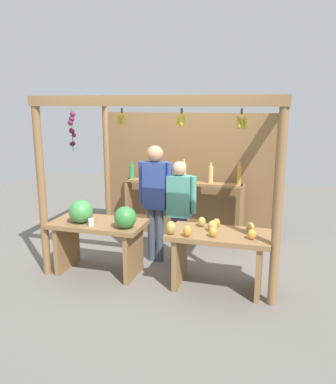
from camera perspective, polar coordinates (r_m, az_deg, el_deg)
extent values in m
plane|color=slate|center=(5.74, 0.55, -9.70)|extent=(12.00, 12.00, 0.00)
cylinder|color=olive|center=(5.14, -18.20, 0.38)|extent=(0.10, 0.10, 2.30)
cylinder|color=olive|center=(4.27, 15.96, -1.96)|extent=(0.10, 0.10, 2.30)
cylinder|color=olive|center=(6.80, -9.01, 3.83)|extent=(0.10, 0.10, 2.30)
cylinder|color=olive|center=(6.17, 16.14, 2.54)|extent=(0.10, 0.10, 2.30)
cube|color=olive|center=(4.37, -2.92, 13.33)|extent=(2.99, 0.12, 0.12)
cube|color=olive|center=(5.85, -13.52, 12.91)|extent=(0.12, 2.05, 0.12)
cube|color=olive|center=(5.10, 16.84, 12.75)|extent=(0.12, 2.05, 0.12)
cube|color=brown|center=(6.37, 2.98, 2.31)|extent=(2.89, 0.04, 2.07)
cylinder|color=brown|center=(4.25, 10.84, 11.65)|extent=(0.02, 0.02, 0.06)
ellipsoid|color=gold|center=(4.25, 11.34, 9.85)|extent=(0.04, 0.07, 0.14)
ellipsoid|color=gold|center=(4.28, 10.97, 10.02)|extent=(0.08, 0.06, 0.15)
ellipsoid|color=gold|center=(4.29, 10.46, 10.01)|extent=(0.06, 0.05, 0.15)
ellipsoid|color=gold|center=(4.26, 10.36, 10.13)|extent=(0.04, 0.09, 0.14)
ellipsoid|color=gold|center=(4.22, 10.39, 10.13)|extent=(0.07, 0.06, 0.15)
ellipsoid|color=gold|center=(4.23, 10.90, 9.85)|extent=(0.07, 0.06, 0.15)
cylinder|color=brown|center=(4.59, -6.84, 11.87)|extent=(0.02, 0.02, 0.06)
ellipsoid|color=gold|center=(4.59, -6.52, 10.54)|extent=(0.04, 0.06, 0.11)
ellipsoid|color=gold|center=(4.61, -6.41, 10.55)|extent=(0.06, 0.07, 0.12)
ellipsoid|color=gold|center=(4.61, -6.70, 10.76)|extent=(0.07, 0.04, 0.11)
ellipsoid|color=gold|center=(4.62, -6.92, 10.38)|extent=(0.06, 0.06, 0.12)
ellipsoid|color=gold|center=(4.61, -7.32, 10.59)|extent=(0.04, 0.07, 0.11)
ellipsoid|color=gold|center=(4.58, -7.22, 10.45)|extent=(0.07, 0.06, 0.12)
ellipsoid|color=gold|center=(4.58, -6.93, 10.72)|extent=(0.06, 0.04, 0.11)
ellipsoid|color=gold|center=(4.56, -6.67, 10.42)|extent=(0.06, 0.05, 0.11)
cylinder|color=brown|center=(4.34, 2.04, 11.89)|extent=(0.02, 0.02, 0.06)
ellipsoid|color=yellow|center=(4.34, 2.39, 10.71)|extent=(0.04, 0.05, 0.12)
ellipsoid|color=yellow|center=(4.37, 2.47, 10.36)|extent=(0.05, 0.05, 0.12)
ellipsoid|color=yellow|center=(4.38, 2.20, 10.55)|extent=(0.07, 0.04, 0.12)
ellipsoid|color=yellow|center=(4.37, 1.73, 10.38)|extent=(0.05, 0.05, 0.12)
ellipsoid|color=yellow|center=(4.36, 1.47, 10.42)|extent=(0.04, 0.07, 0.12)
ellipsoid|color=yellow|center=(4.33, 1.78, 10.73)|extent=(0.07, 0.07, 0.12)
ellipsoid|color=yellow|center=(4.32, 1.91, 10.40)|extent=(0.06, 0.04, 0.12)
ellipsoid|color=yellow|center=(4.32, 2.18, 10.34)|extent=(0.06, 0.06, 0.12)
cylinder|color=#4C422D|center=(5.13, -14.00, 8.95)|extent=(0.01, 0.01, 0.55)
sphere|color=#601E42|center=(5.10, -13.91, 11.13)|extent=(0.07, 0.07, 0.07)
sphere|color=#601E42|center=(5.11, -14.06, 10.45)|extent=(0.07, 0.07, 0.07)
sphere|color=#601E42|center=(5.11, -14.23, 9.91)|extent=(0.07, 0.07, 0.07)
sphere|color=#511938|center=(5.13, -14.06, 8.78)|extent=(0.07, 0.07, 0.07)
sphere|color=#511938|center=(5.15, -14.04, 8.79)|extent=(0.07, 0.07, 0.07)
sphere|color=#511938|center=(5.12, -13.75, 8.16)|extent=(0.06, 0.06, 0.06)
sphere|color=#47142D|center=(5.11, -13.84, 6.98)|extent=(0.06, 0.06, 0.06)
sphere|color=#47142D|center=(5.14, -14.01, 6.89)|extent=(0.06, 0.06, 0.06)
cube|color=olive|center=(5.14, -10.26, -4.65)|extent=(1.21, 0.64, 0.06)
cube|color=olive|center=(5.48, -14.71, -7.66)|extent=(0.06, 0.58, 0.65)
cube|color=olive|center=(5.07, -5.11, -8.97)|extent=(0.06, 0.58, 0.65)
ellipsoid|color=#429347|center=(5.09, -12.74, -2.83)|extent=(0.38, 0.38, 0.30)
ellipsoid|color=#38843D|center=(4.79, -6.34, -3.76)|extent=(0.38, 0.38, 0.27)
cylinder|color=white|center=(4.97, -11.33, -4.40)|extent=(0.07, 0.07, 0.09)
cube|color=olive|center=(4.68, 7.60, -6.33)|extent=(1.21, 0.64, 0.06)
cube|color=olive|center=(4.89, 1.76, -9.76)|extent=(0.06, 0.58, 0.65)
cube|color=olive|center=(4.77, 13.35, -10.76)|extent=(0.06, 0.58, 0.65)
ellipsoid|color=gold|center=(4.48, 2.89, -5.80)|extent=(0.14, 0.14, 0.13)
ellipsoid|color=gold|center=(4.88, 7.17, -4.50)|extent=(0.10, 0.10, 0.10)
ellipsoid|color=#B79E47|center=(4.55, 0.44, -5.30)|extent=(0.14, 0.14, 0.16)
ellipsoid|color=#B79E47|center=(4.75, 12.05, -5.09)|extent=(0.14, 0.14, 0.12)
ellipsoid|color=#B79E47|center=(4.69, 6.60, -5.01)|extent=(0.13, 0.13, 0.13)
ellipsoid|color=#B79E47|center=(4.85, 5.03, -4.41)|extent=(0.10, 0.10, 0.13)
ellipsoid|color=gold|center=(4.49, 12.31, -6.13)|extent=(0.11, 0.11, 0.12)
ellipsoid|color=gold|center=(4.50, 6.68, -5.90)|extent=(0.11, 0.11, 0.12)
cube|color=olive|center=(6.53, -5.82, -2.31)|extent=(0.05, 0.20, 1.00)
cube|color=olive|center=(6.10, 10.82, -3.57)|extent=(0.05, 0.20, 1.00)
cube|color=olive|center=(6.13, 2.25, 1.37)|extent=(1.88, 0.22, 0.04)
cylinder|color=#338C4C|center=(6.37, -5.40, 2.98)|extent=(0.08, 0.08, 0.23)
cylinder|color=#338C4C|center=(6.35, -5.42, 4.26)|extent=(0.04, 0.04, 0.06)
cylinder|color=#994C1E|center=(6.22, -1.74, 3.08)|extent=(0.07, 0.07, 0.29)
cylinder|color=#994C1E|center=(6.20, -1.75, 4.68)|extent=(0.03, 0.03, 0.06)
cylinder|color=#D8B266|center=(6.10, 2.34, 2.92)|extent=(0.08, 0.08, 0.30)
cylinder|color=#D8B266|center=(6.07, 2.36, 4.59)|extent=(0.04, 0.04, 0.06)
cylinder|color=#D8B266|center=(6.02, 6.33, 2.53)|extent=(0.08, 0.08, 0.26)
cylinder|color=#D8B266|center=(5.99, 6.37, 4.05)|extent=(0.04, 0.04, 0.06)
cylinder|color=gold|center=(5.96, 10.47, 2.45)|extent=(0.06, 0.06, 0.29)
cylinder|color=gold|center=(5.93, 10.54, 4.13)|extent=(0.03, 0.03, 0.06)
cylinder|color=#3D4859|center=(5.55, -2.44, -6.25)|extent=(0.11, 0.11, 0.78)
cylinder|color=#3D4859|center=(5.51, -1.25, -6.36)|extent=(0.11, 0.11, 0.78)
cube|color=#2D428C|center=(5.34, -1.90, 0.98)|extent=(0.32, 0.19, 0.66)
cylinder|color=#2D428C|center=(5.39, -3.92, 1.44)|extent=(0.08, 0.08, 0.59)
cylinder|color=#2D428C|center=(5.27, 0.17, 1.21)|extent=(0.08, 0.08, 0.59)
sphere|color=tan|center=(5.26, -1.93, 5.68)|extent=(0.22, 0.22, 0.22)
cylinder|color=#4F3174|center=(5.50, 1.02, -6.94)|extent=(0.11, 0.11, 0.68)
cylinder|color=#4F3174|center=(5.47, 2.24, -7.06)|extent=(0.11, 0.11, 0.68)
cube|color=teal|center=(5.30, 1.67, -0.61)|extent=(0.32, 0.19, 0.58)
cylinder|color=teal|center=(5.35, -0.40, -0.17)|extent=(0.08, 0.08, 0.52)
cylinder|color=teal|center=(5.25, 3.79, -0.44)|extent=(0.08, 0.08, 0.52)
sphere|color=tan|center=(5.22, 1.70, 3.51)|extent=(0.20, 0.20, 0.20)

